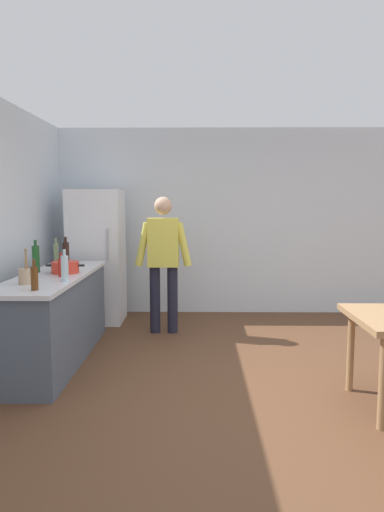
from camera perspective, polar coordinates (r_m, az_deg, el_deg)
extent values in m
plane|color=brown|center=(4.20, 8.16, -16.26)|extent=(14.00, 14.00, 0.00)
cube|color=silver|center=(6.86, 5.11, 4.24)|extent=(6.40, 0.12, 2.70)
cube|color=#4C5666|center=(5.01, -16.58, -7.51)|extent=(0.60, 2.12, 0.86)
cube|color=silver|center=(4.92, -16.75, -2.42)|extent=(0.64, 2.20, 0.04)
cube|color=white|center=(6.43, -11.65, -0.05)|extent=(0.70, 0.64, 1.80)
cylinder|color=#B2B2B7|center=(6.03, -10.34, 1.46)|extent=(0.02, 0.02, 0.40)
cylinder|color=#1E1E2D|center=(5.84, -4.59, -5.37)|extent=(0.13, 0.13, 0.84)
cylinder|color=#1E1E2D|center=(5.82, -2.42, -5.39)|extent=(0.13, 0.13, 0.84)
cube|color=#D8CC4C|center=(5.72, -3.56, 1.69)|extent=(0.38, 0.22, 0.60)
sphere|color=tan|center=(5.70, -3.59, 6.20)|extent=(0.22, 0.22, 0.22)
cylinder|color=#D8CC4C|center=(5.71, -6.09, 1.45)|extent=(0.20, 0.09, 0.55)
cylinder|color=#D8CC4C|center=(5.67, -1.06, 1.46)|extent=(0.20, 0.09, 0.55)
cylinder|color=#9E754C|center=(3.68, 22.49, -14.22)|extent=(0.06, 0.06, 0.70)
cylinder|color=#9E754C|center=(4.30, 18.98, -11.05)|extent=(0.06, 0.06, 0.70)
cylinder|color=red|center=(4.98, -15.38, -1.35)|extent=(0.28, 0.28, 0.12)
cube|color=black|center=(5.02, -17.25, -1.11)|extent=(0.06, 0.03, 0.02)
cube|color=black|center=(4.93, -13.49, -1.13)|extent=(0.06, 0.03, 0.02)
cylinder|color=tan|center=(4.40, -19.94, -2.39)|extent=(0.11, 0.11, 0.14)
cylinder|color=olive|center=(4.38, -19.76, -0.57)|extent=(0.02, 0.05, 0.22)
cylinder|color=olive|center=(4.37, -19.83, -0.60)|extent=(0.02, 0.04, 0.22)
cylinder|color=silver|center=(4.43, -15.43, -1.52)|extent=(0.07, 0.07, 0.24)
cylinder|color=silver|center=(4.41, -15.49, 0.41)|extent=(0.03, 0.03, 0.06)
cylinder|color=#1E5123|center=(5.11, -18.71, -0.36)|extent=(0.08, 0.08, 0.28)
cylinder|color=#1E5123|center=(5.09, -18.78, 1.54)|extent=(0.03, 0.03, 0.06)
cylinder|color=gray|center=(5.62, -16.42, 0.22)|extent=(0.06, 0.06, 0.26)
cylinder|color=gray|center=(5.61, -16.47, 1.84)|extent=(0.02, 0.02, 0.06)
cylinder|color=#B22319|center=(4.72, -15.84, -1.41)|extent=(0.06, 0.06, 0.18)
cylinder|color=#B22319|center=(4.70, -15.88, 0.03)|extent=(0.02, 0.02, 0.06)
cylinder|color=black|center=(5.47, -15.29, 0.20)|extent=(0.08, 0.08, 0.28)
cylinder|color=black|center=(5.46, -15.34, 1.97)|extent=(0.03, 0.03, 0.06)
cylinder|color=#5B3314|center=(4.06, -18.87, -2.63)|extent=(0.06, 0.06, 0.20)
cylinder|color=#5B3314|center=(4.04, -18.94, -0.81)|extent=(0.02, 0.02, 0.06)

